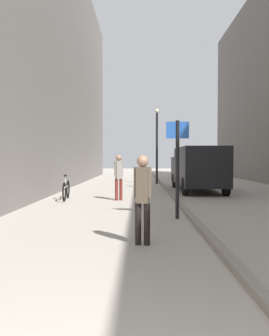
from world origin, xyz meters
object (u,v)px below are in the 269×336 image
(pedestrian_far_crossing, at_px, (119,174))
(street_sign_post, at_px, (177,161))
(lamp_post, at_px, (157,141))
(bicycle_leaning, at_px, (66,190))
(pedestrian_mid_block, at_px, (143,170))
(pedestrian_main_foreground, at_px, (143,193))
(delivery_van, at_px, (197,168))

(pedestrian_far_crossing, xyz_separation_m, street_sign_post, (1.80, -3.76, 0.54))
(lamp_post, height_order, bicycle_leaning, lamp_post)
(pedestrian_mid_block, distance_m, lamp_post, 3.19)
(pedestrian_main_foreground, distance_m, street_sign_post, 2.82)
(pedestrian_mid_block, distance_m, bicycle_leaning, 6.36)
(pedestrian_main_foreground, xyz_separation_m, delivery_van, (2.79, 9.90, 0.21))
(pedestrian_mid_block, xyz_separation_m, street_sign_post, (0.79, -9.40, 0.60))
(pedestrian_main_foreground, distance_m, pedestrian_mid_block, 12.00)
(pedestrian_mid_block, distance_m, delivery_van, 3.37)
(pedestrian_mid_block, relative_size, delivery_van, 0.30)
(street_sign_post, bearing_deg, pedestrian_far_crossing, -65.26)
(pedestrian_main_foreground, bearing_deg, lamp_post, -84.15)
(pedestrian_mid_block, bearing_deg, pedestrian_main_foreground, -101.02)
(delivery_van, bearing_deg, lamp_post, 110.38)
(pedestrian_mid_block, xyz_separation_m, bicycle_leaning, (-3.06, -5.54, -0.56))
(pedestrian_far_crossing, bearing_deg, bicycle_leaning, -24.56)
(street_sign_post, relative_size, bicycle_leaning, 1.47)
(pedestrian_far_crossing, relative_size, bicycle_leaning, 0.99)
(pedestrian_mid_block, distance_m, pedestrian_far_crossing, 5.73)
(pedestrian_main_foreground, height_order, street_sign_post, street_sign_post)
(pedestrian_far_crossing, bearing_deg, street_sign_post, 93.83)
(pedestrian_main_foreground, bearing_deg, bicycle_leaning, -55.80)
(delivery_van, bearing_deg, pedestrian_mid_block, 141.03)
(street_sign_post, bearing_deg, pedestrian_mid_block, -86.08)
(pedestrian_far_crossing, distance_m, street_sign_post, 4.20)
(pedestrian_main_foreground, relative_size, street_sign_post, 0.64)
(street_sign_post, bearing_deg, pedestrian_main_foreground, 69.09)
(delivery_van, distance_m, street_sign_post, 7.54)
(pedestrian_main_foreground, xyz_separation_m, pedestrian_far_crossing, (-0.86, 6.35, 0.05))
(bicycle_leaning, bearing_deg, lamp_post, 58.41)
(pedestrian_mid_block, xyz_separation_m, pedestrian_far_crossing, (-1.01, -5.64, 0.07))
(bicycle_leaning, bearing_deg, delivery_van, 25.74)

